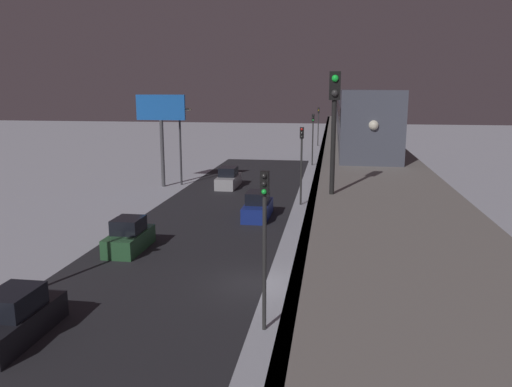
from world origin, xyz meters
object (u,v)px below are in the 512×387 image
at_px(sedan_blue, 258,207).
at_px(commercial_billboard, 161,117).
at_px(sedan_green, 129,237).
at_px(traffic_light_near, 264,228).
at_px(traffic_light_far, 313,132).
at_px(traffic_light_distant, 318,121).
at_px(sedan_black, 15,319).
at_px(sedan_silver, 228,179).
at_px(rail_signal, 334,112).
at_px(traffic_light_mid, 301,154).
at_px(subway_train, 352,107).

xyz_separation_m(sedan_blue, commercial_billboard, (11.00, -10.79, 6.03)).
height_order(sedan_green, traffic_light_near, traffic_light_near).
distance_m(traffic_light_far, traffic_light_distant, 22.53).
distance_m(sedan_black, sedan_silver, 31.50).
height_order(rail_signal, sedan_black, rail_signal).
bearing_deg(commercial_billboard, rail_signal, 118.40).
bearing_deg(traffic_light_mid, rail_signal, 95.87).
relative_size(rail_signal, sedan_blue, 0.88).
bearing_deg(subway_train, sedan_black, 68.57).
xyz_separation_m(subway_train, sedan_green, (13.57, 23.51, -6.95)).
relative_size(traffic_light_mid, traffic_light_far, 1.00).
height_order(sedan_green, sedan_silver, same).
height_order(rail_signal, traffic_light_near, rail_signal).
xyz_separation_m(subway_train, rail_signal, (1.77, 34.15, 0.95)).
relative_size(sedan_black, sedan_blue, 1.00).
bearing_deg(traffic_light_distant, sedan_black, 82.41).
bearing_deg(rail_signal, traffic_light_far, -86.94).
xyz_separation_m(sedan_silver, traffic_light_distant, (-7.50, -38.31, 3.40)).
xyz_separation_m(traffic_light_near, traffic_light_distant, (0.00, -67.58, 0.00)).
height_order(traffic_light_distant, commercial_billboard, commercial_billboard).
distance_m(subway_train, sedan_blue, 17.70).
bearing_deg(commercial_billboard, sedan_silver, -173.73).
xyz_separation_m(sedan_black, traffic_light_far, (-9.30, -47.23, 3.40)).
xyz_separation_m(traffic_light_near, traffic_light_far, (0.00, -45.05, 0.00)).
bearing_deg(traffic_light_near, traffic_light_mid, -90.00).
distance_m(traffic_light_distant, commercial_billboard, 41.50).
xyz_separation_m(sedan_black, traffic_light_distant, (-9.30, -69.75, 3.40)).
relative_size(rail_signal, traffic_light_far, 0.62).
height_order(subway_train, traffic_light_far, subway_train).
distance_m(subway_train, sedan_black, 37.78).
height_order(sedan_silver, commercial_billboard, commercial_billboard).
distance_m(sedan_green, traffic_light_near, 13.30).
relative_size(subway_train, sedan_blue, 12.15).
height_order(traffic_light_near, commercial_billboard, commercial_billboard).
relative_size(sedan_silver, traffic_light_near, 0.73).
relative_size(sedan_silver, traffic_light_distant, 0.73).
bearing_deg(sedan_green, traffic_light_mid, -124.27).
relative_size(subway_train, sedan_green, 13.64).
relative_size(sedan_black, sedan_silver, 0.98).
relative_size(sedan_green, sedan_blue, 0.89).
bearing_deg(rail_signal, sedan_green, -42.03).
bearing_deg(traffic_light_distant, sedan_blue, 86.67).
height_order(traffic_light_mid, traffic_light_far, same).
bearing_deg(traffic_light_far, subway_train, 108.62).
xyz_separation_m(traffic_light_mid, commercial_billboard, (13.90, -6.04, 2.63)).
height_order(sedan_green, sedan_black, same).
bearing_deg(commercial_billboard, subway_train, -168.11).
xyz_separation_m(sedan_silver, traffic_light_far, (-7.50, -15.78, 3.40)).
xyz_separation_m(traffic_light_near, traffic_light_mid, (0.00, -22.53, 0.00)).
bearing_deg(traffic_light_mid, traffic_light_distant, -90.00).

